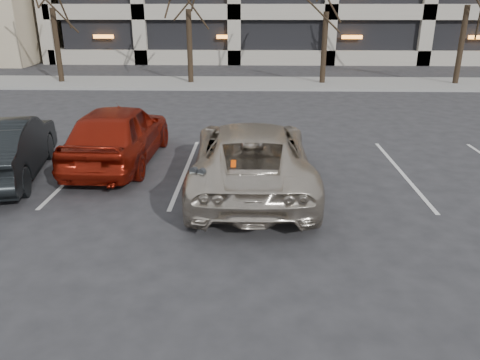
# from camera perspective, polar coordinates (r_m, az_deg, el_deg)

# --- Properties ---
(ground) EXTENTS (140.00, 140.00, 0.00)m
(ground) POSITION_cam_1_polar(r_m,az_deg,el_deg) (10.07, -0.51, -3.28)
(ground) COLOR #28282B
(ground) RESTS_ON ground
(sidewalk) EXTENTS (80.00, 4.00, 0.12)m
(sidewalk) POSITION_cam_1_polar(r_m,az_deg,el_deg) (25.51, 0.85, 11.72)
(sidewalk) COLOR gray
(sidewalk) RESTS_ON ground
(stall_lines) EXTENTS (16.90, 5.20, 0.00)m
(stall_lines) POSITION_cam_1_polar(r_m,az_deg,el_deg) (12.33, -6.63, 1.22)
(stall_lines) COLOR silver
(stall_lines) RESTS_ON ground
(parking_meter) EXTENTS (0.34, 0.24, 1.25)m
(parking_meter) POSITION_cam_1_polar(r_m,az_deg,el_deg) (8.72, -5.12, -0.48)
(parking_meter) COLOR black
(parking_meter) RESTS_ON ground
(suv_silver) EXTENTS (2.74, 5.76, 1.59)m
(suv_silver) POSITION_cam_1_polar(r_m,az_deg,el_deg) (10.80, 1.40, 2.91)
(suv_silver) COLOR beige
(suv_silver) RESTS_ON ground
(car_red) EXTENTS (2.07, 4.90, 1.65)m
(car_red) POSITION_cam_1_polar(r_m,az_deg,el_deg) (12.97, -14.61, 5.48)
(car_red) COLOR maroon
(car_red) RESTS_ON ground
(car_dark) EXTENTS (2.62, 4.97, 1.56)m
(car_dark) POSITION_cam_1_polar(r_m,az_deg,el_deg) (12.90, -26.91, 3.55)
(car_dark) COLOR black
(car_dark) RESTS_ON ground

